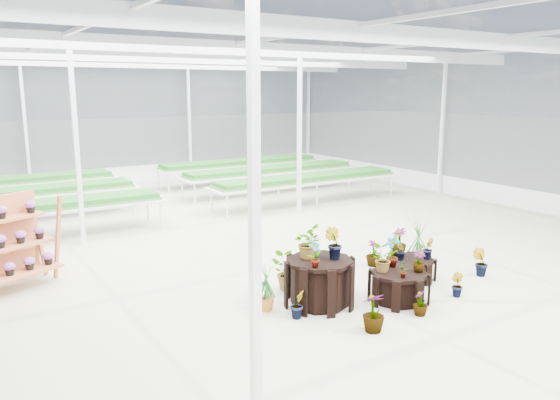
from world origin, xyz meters
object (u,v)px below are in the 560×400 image
plinth_mid (399,287)px  plinth_low (411,268)px  plinth_tall (320,282)px  shelf_rack (10,244)px

plinth_mid → plinth_low: bearing=35.0°
plinth_tall → shelf_rack: size_ratio=0.69×
plinth_low → shelf_rack: shelf_rack is taller
plinth_low → shelf_rack: size_ratio=0.54×
plinth_tall → plinth_low: (2.20, 0.10, -0.19)m
plinth_tall → plinth_low: size_ratio=1.29×
plinth_mid → plinth_tall: bearing=153.4°
plinth_mid → shelf_rack: size_ratio=0.60×
plinth_mid → plinth_low: (1.00, 0.70, -0.06)m
plinth_low → shelf_rack: bearing=151.7°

